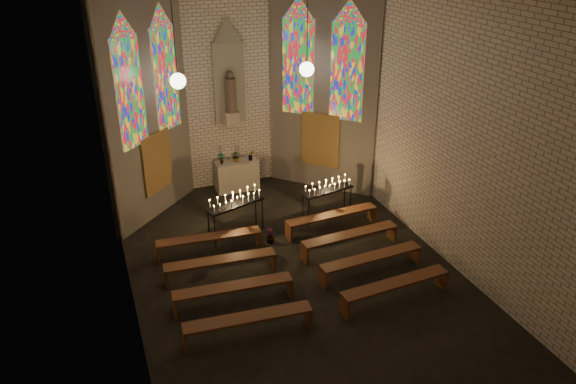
% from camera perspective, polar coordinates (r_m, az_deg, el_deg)
% --- Properties ---
extents(floor, '(12.00, 12.00, 0.00)m').
position_cam_1_polar(floor, '(14.45, 0.85, -8.51)').
color(floor, black).
rests_on(floor, ground).
extents(room, '(8.22, 12.43, 7.00)m').
position_cam_1_polar(room, '(15.73, -3.59, 9.46)').
color(room, beige).
rests_on(room, ground).
extents(altar, '(1.40, 0.60, 1.00)m').
position_cam_1_polar(altar, '(18.74, -5.21, 1.69)').
color(altar, beige).
rests_on(altar, ground).
extents(flower_vase_left, '(0.23, 0.17, 0.39)m').
position_cam_1_polar(flower_vase_left, '(18.32, -6.79, 3.41)').
color(flower_vase_left, '#4C723F').
rests_on(flower_vase_left, altar).
extents(flower_vase_center, '(0.42, 0.40, 0.38)m').
position_cam_1_polar(flower_vase_center, '(18.46, -5.29, 3.63)').
color(flower_vase_center, '#4C723F').
rests_on(flower_vase_center, altar).
extents(flower_vase_right, '(0.19, 0.16, 0.34)m').
position_cam_1_polar(flower_vase_right, '(18.55, -3.78, 3.74)').
color(flower_vase_right, '#4C723F').
rests_on(flower_vase_right, altar).
extents(aisle_flower_pot, '(0.32, 0.32, 0.44)m').
position_cam_1_polar(aisle_flower_pot, '(15.71, -1.82, -4.48)').
color(aisle_flower_pot, '#4C723F').
rests_on(aisle_flower_pot, ground).
extents(votive_stand_left, '(1.77, 0.94, 1.27)m').
position_cam_1_polar(votive_stand_left, '(15.71, -5.38, -0.97)').
color(votive_stand_left, black).
rests_on(votive_stand_left, ground).
extents(votive_stand_right, '(1.68, 0.70, 1.20)m').
position_cam_1_polar(votive_stand_right, '(16.60, 4.05, 0.43)').
color(votive_stand_right, black).
rests_on(votive_stand_right, ground).
extents(pew_left_0, '(2.82, 0.59, 0.54)m').
position_cam_1_polar(pew_left_0, '(15.26, -8.01, -4.79)').
color(pew_left_0, brown).
rests_on(pew_left_0, ground).
extents(pew_right_0, '(2.82, 0.59, 0.54)m').
position_cam_1_polar(pew_right_0, '(16.26, 4.46, -2.52)').
color(pew_right_0, brown).
rests_on(pew_right_0, ground).
extents(pew_left_1, '(2.82, 0.59, 0.54)m').
position_cam_1_polar(pew_left_1, '(14.26, -6.90, -7.11)').
color(pew_left_1, brown).
rests_on(pew_left_1, ground).
extents(pew_right_1, '(2.82, 0.59, 0.54)m').
position_cam_1_polar(pew_right_1, '(15.33, 6.33, -4.52)').
color(pew_right_1, brown).
rests_on(pew_right_1, ground).
extents(pew_left_2, '(2.82, 0.59, 0.54)m').
position_cam_1_polar(pew_left_2, '(13.29, -5.60, -9.78)').
color(pew_left_2, brown).
rests_on(pew_left_2, ground).
extents(pew_right_2, '(2.82, 0.59, 0.54)m').
position_cam_1_polar(pew_right_2, '(14.43, 8.45, -6.77)').
color(pew_right_2, brown).
rests_on(pew_right_2, ground).
extents(pew_left_3, '(2.82, 0.59, 0.54)m').
position_cam_1_polar(pew_left_3, '(12.37, -4.07, -12.86)').
color(pew_left_3, brown).
rests_on(pew_left_3, ground).
extents(pew_right_3, '(2.82, 0.59, 0.54)m').
position_cam_1_polar(pew_right_3, '(13.59, 10.87, -9.30)').
color(pew_right_3, brown).
rests_on(pew_right_3, ground).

